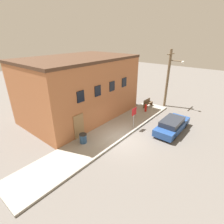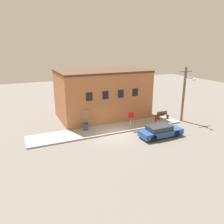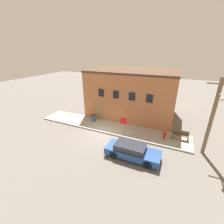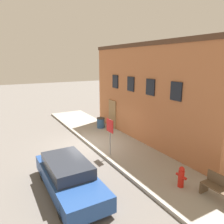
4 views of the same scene
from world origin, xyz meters
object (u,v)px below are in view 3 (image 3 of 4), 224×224
at_px(stop_sign, 123,123).
at_px(fire_hydrant, 165,135).
at_px(trash_bin, 93,118).
at_px(utility_pole, 213,116).
at_px(bench, 180,135).
at_px(parked_car, 132,151).

bearing_deg(stop_sign, fire_hydrant, 13.80).
relative_size(trash_bin, utility_pole, 0.12).
relative_size(fire_hydrant, utility_pole, 0.13).
xyz_separation_m(trash_bin, utility_pole, (11.87, -1.59, 2.99)).
height_order(bench, trash_bin, bench).
bearing_deg(utility_pole, parked_car, -151.06).
relative_size(stop_sign, trash_bin, 2.57).
bearing_deg(fire_hydrant, trash_bin, 175.01).
xyz_separation_m(trash_bin, parked_car, (6.41, -4.60, 0.08)).
relative_size(stop_sign, parked_car, 0.44).
bearing_deg(utility_pole, fire_hydrant, 165.74).
height_order(stop_sign, bench, stop_sign).
height_order(fire_hydrant, parked_car, parked_car).
distance_m(stop_sign, utility_pole, 7.58).
bearing_deg(trash_bin, utility_pole, -7.61).
height_order(stop_sign, utility_pole, utility_pole).
bearing_deg(utility_pole, stop_sign, -178.85).
bearing_deg(fire_hydrant, bench, 20.98).
height_order(fire_hydrant, utility_pole, utility_pole).
xyz_separation_m(stop_sign, bench, (5.42, 1.53, -0.92)).
height_order(trash_bin, utility_pole, utility_pole).
relative_size(bench, parked_car, 0.34).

